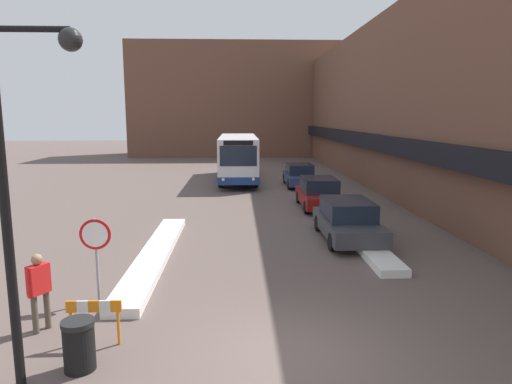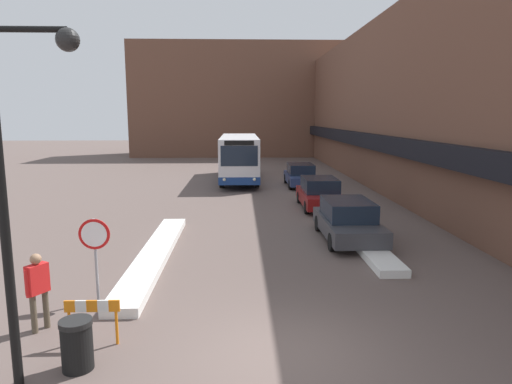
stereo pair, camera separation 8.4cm
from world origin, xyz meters
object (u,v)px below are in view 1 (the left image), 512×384
city_bus (238,157)px  parked_car_middle (319,193)px  street_lamp (21,169)px  construction_barricade (94,314)px  trash_bin (79,345)px  parked_car_front (348,220)px  parked_car_back (300,175)px  stop_sign (96,243)px  pedestrian (39,285)px

city_bus → parked_car_middle: (4.04, -9.97, -0.97)m
street_lamp → construction_barricade: bearing=69.4°
trash_bin → construction_barricade: 0.93m
parked_car_front → trash_bin: 11.10m
parked_car_back → stop_sign: bearing=-111.9°
stop_sign → trash_bin: size_ratio=2.22×
parked_car_back → parked_car_middle: bearing=-90.0°
trash_bin → construction_barricade: size_ratio=0.86×
city_bus → trash_bin: size_ratio=10.96×
stop_sign → trash_bin: bearing=-79.4°
parked_car_back → street_lamp: street_lamp is taller
pedestrian → construction_barricade: pedestrian is taller
stop_sign → street_lamp: street_lamp is taller
stop_sign → trash_bin: 3.33m
construction_barricade → parked_car_front: bearing=47.8°
city_bus → construction_barricade: bearing=-97.1°
parked_car_front → construction_barricade: (-6.99, -7.70, -0.08)m
parked_car_front → pedestrian: 10.90m
city_bus → construction_barricade: 23.89m
parked_car_middle → pedestrian: 15.47m
street_lamp → construction_barricade: (0.53, 1.42, -3.09)m
pedestrian → trash_bin: 2.15m
parked_car_front → street_lamp: bearing=-129.5°
city_bus → parked_car_front: (4.04, -15.98, -0.98)m
parked_car_middle → parked_car_back: size_ratio=0.96×
parked_car_front → parked_car_middle: size_ratio=1.03×
trash_bin → parked_car_front: bearing=50.9°
parked_car_front → trash_bin: size_ratio=4.70×
city_bus → trash_bin: (-2.95, -24.59, -1.24)m
parked_car_back → street_lamp: size_ratio=0.75×
parked_car_front → pedestrian: size_ratio=2.61×
parked_car_middle → street_lamp: (-7.53, -15.13, 3.00)m
parked_car_front → trash_bin: (-6.99, -8.61, -0.26)m
trash_bin → construction_barricade: (0.00, 0.91, 0.19)m
trash_bin → parked_car_back: bearing=72.3°
parked_car_back → construction_barricade: (-6.99, -21.01, -0.07)m
parked_car_back → street_lamp: bearing=-108.5°
stop_sign → trash_bin: stop_sign is taller
stop_sign → parked_car_front: bearing=36.0°
parked_car_back → trash_bin: parked_car_back is taller
parked_car_front → parked_car_back: bearing=90.0°
parked_car_middle → street_lamp: 17.17m
parked_car_front → trash_bin: parked_car_front is taller
city_bus → street_lamp: bearing=-97.9°
street_lamp → trash_bin: street_lamp is taller
city_bus → parked_car_middle: city_bus is taller
city_bus → parked_car_back: 4.95m
parked_car_front → parked_car_middle: parked_car_middle is taller
parked_car_middle → construction_barricade: 15.39m
parked_car_front → parked_car_back: 13.31m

